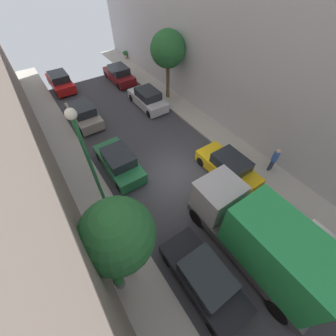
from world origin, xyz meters
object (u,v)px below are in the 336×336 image
at_px(potted_plant_1, 119,281).
at_px(potted_plant_0, 125,54).
at_px(parked_car_right_3, 148,99).
at_px(lamp_post, 87,155).
at_px(parked_car_right_4, 119,75).
at_px(delivery_truck, 260,238).
at_px(street_tree_1, 168,50).
at_px(parked_car_left_2, 204,278).
at_px(parked_car_left_3, 119,162).
at_px(parked_car_left_5, 60,82).
at_px(parked_car_right_2, 228,167).
at_px(potted_plant_2, 96,233).
at_px(pedestrian, 274,159).
at_px(street_tree_0, 117,235).
at_px(parked_car_left_4, 84,114).

bearing_deg(potted_plant_1, potted_plant_0, 62.70).
bearing_deg(potted_plant_0, parked_car_right_3, -106.30).
bearing_deg(potted_plant_1, lamp_post, 74.50).
distance_m(parked_car_right_4, potted_plant_0, 5.61).
relative_size(parked_car_right_4, delivery_truck, 0.64).
xyz_separation_m(street_tree_1, potted_plant_1, (-10.64, -11.93, -3.62)).
distance_m(parked_car_left_2, parked_car_left_3, 8.18).
bearing_deg(parked_car_left_2, lamp_post, 107.69).
bearing_deg(parked_car_left_5, parked_car_left_3, -90.00).
height_order(parked_car_right_4, delivery_truck, delivery_truck).
bearing_deg(parked_car_right_3, parked_car_right_2, -90.00).
distance_m(potted_plant_0, potted_plant_2, 22.63).
xyz_separation_m(parked_car_left_2, pedestrian, (7.93, 2.65, 0.35)).
relative_size(parked_car_right_2, street_tree_1, 0.76).
bearing_deg(street_tree_1, delivery_truck, -109.18).
relative_size(parked_car_right_3, street_tree_0, 0.84).
bearing_deg(parked_car_left_3, parked_car_right_4, 64.38).
bearing_deg(pedestrian, parked_car_right_3, 102.87).
xyz_separation_m(street_tree_1, lamp_post, (-9.54, -7.93, -0.01)).
distance_m(parked_car_right_4, street_tree_0, 19.19).
xyz_separation_m(parked_car_right_2, potted_plant_0, (3.05, 20.20, -0.07)).
bearing_deg(parked_car_left_4, parked_car_left_2, -90.00).
bearing_deg(street_tree_1, parked_car_right_3, -175.93).
relative_size(parked_car_left_3, pedestrian, 2.44).
bearing_deg(parked_car_left_3, street_tree_1, 36.78).
xyz_separation_m(parked_car_left_5, parked_car_right_4, (5.40, -1.86, 0.00)).
height_order(parked_car_left_4, potted_plant_1, parked_car_left_4).
relative_size(potted_plant_0, lamp_post, 0.14).
height_order(parked_car_left_4, potted_plant_2, parked_car_left_4).
relative_size(parked_car_right_3, potted_plant_2, 6.63).
bearing_deg(parked_car_left_2, parked_car_right_2, 36.24).
bearing_deg(parked_car_right_4, delivery_truck, -97.79).
bearing_deg(potted_plant_1, street_tree_1, 48.26).
bearing_deg(street_tree_0, parked_car_left_4, 79.29).
height_order(parked_car_right_3, potted_plant_1, parked_car_right_3).
bearing_deg(potted_plant_0, parked_car_left_4, -131.57).
bearing_deg(potted_plant_2, parked_car_left_2, -57.18).
height_order(parked_car_left_5, potted_plant_0, parked_car_left_5).
bearing_deg(street_tree_1, lamp_post, -140.25).
bearing_deg(lamp_post, parked_car_right_4, 61.57).
height_order(parked_car_left_2, delivery_truck, delivery_truck).
bearing_deg(parked_car_left_3, potted_plant_0, 62.13).
xyz_separation_m(parked_car_right_2, delivery_truck, (-2.70, -4.26, 1.07)).
relative_size(parked_car_left_4, delivery_truck, 0.64).
bearing_deg(delivery_truck, lamp_post, 126.30).
relative_size(parked_car_left_2, potted_plant_1, 4.87).
distance_m(street_tree_0, street_tree_1, 15.41).
bearing_deg(lamp_post, potted_plant_2, -129.19).
bearing_deg(potted_plant_2, potted_plant_1, -90.52).
distance_m(delivery_truck, lamp_post, 8.14).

